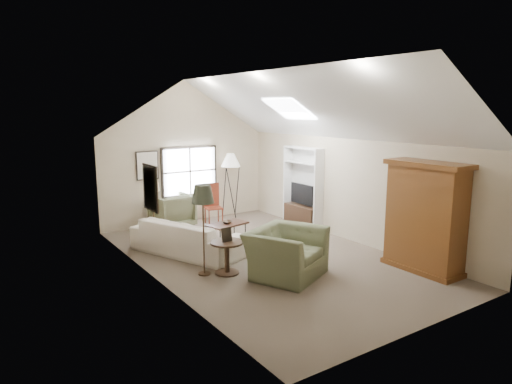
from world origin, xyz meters
TOP-DOWN VIEW (x-y plane):
  - room_shell at (0.00, 0.00)m, footprint 5.01×8.01m
  - window at (0.10, 3.96)m, footprint 1.72×0.08m
  - skylight at (1.30, 0.90)m, footprint 0.80×1.20m
  - wall_art at (-1.88, 1.94)m, footprint 1.97×3.71m
  - armoire at (2.18, -2.40)m, footprint 0.60×1.50m
  - tv_alcove at (2.34, 1.60)m, footprint 0.32×1.30m
  - media_console at (2.32, 1.60)m, footprint 0.34×1.18m
  - tv_panel at (2.32, 1.60)m, footprint 0.05×0.90m
  - sofa at (-1.31, 1.22)m, footprint 1.95×2.81m
  - armchair_near at (-0.32, -1.12)m, footprint 1.82×1.73m
  - armchair_far at (-0.68, 3.51)m, footprint 1.08×1.11m
  - coffee_table at (-0.16, 1.40)m, footprint 1.06×0.73m
  - bowl at (-0.16, 1.40)m, footprint 0.28×0.28m
  - side_table at (-1.21, -0.38)m, footprint 0.86×0.86m
  - side_chair at (0.44, 3.20)m, footprint 0.53×0.53m
  - tripod_lamp at (1.31, 3.70)m, footprint 0.68×0.68m
  - dark_lamp at (-1.61, -0.18)m, footprint 0.57×0.57m
  - tan_lamp at (-1.61, 2.42)m, footprint 0.43×0.43m

SIDE VIEW (x-z plane):
  - coffee_table at x=-0.16m, z-range 0.00..0.49m
  - media_console at x=2.32m, z-range 0.00..0.60m
  - side_table at x=-1.21m, z-range 0.00..0.66m
  - sofa at x=-1.31m, z-range 0.00..0.76m
  - armchair_near at x=-0.32m, z-range 0.00..0.93m
  - armchair_far at x=-0.68m, z-range 0.00..0.93m
  - bowl at x=-0.16m, z-range 0.49..0.55m
  - side_chair at x=0.44m, z-range 0.00..1.15m
  - tan_lamp at x=-1.61m, z-range 0.00..1.64m
  - dark_lamp at x=-1.61m, z-range 0.00..1.83m
  - tv_panel at x=2.32m, z-range 0.65..1.20m
  - tripod_lamp at x=1.31m, z-range 0.00..1.95m
  - armoire at x=2.18m, z-range 0.00..2.20m
  - tv_alcove at x=2.34m, z-range 0.10..2.20m
  - window at x=0.10m, z-range 0.74..2.16m
  - wall_art at x=-1.88m, z-range 1.29..2.17m
  - room_shell at x=0.00m, z-range 1.21..5.21m
  - skylight at x=1.30m, z-range 2.96..3.48m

